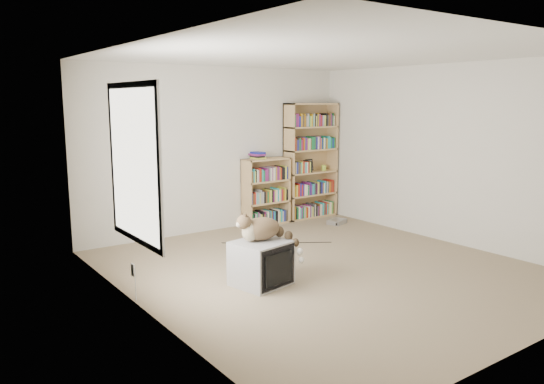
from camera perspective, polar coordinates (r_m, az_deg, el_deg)
floor at (r=6.43m, az=5.74°, el=-8.24°), size 4.50×5.00×0.01m
wall_back at (r=8.19m, az=-5.78°, el=4.57°), size 4.50×0.02×2.50m
wall_front at (r=4.63m, az=26.95°, el=-0.42°), size 4.50×0.02×2.50m
wall_left at (r=4.97m, az=-13.84°, el=1.00°), size 0.02×5.00×2.50m
wall_right at (r=7.83m, az=18.38°, el=3.89°), size 0.02×5.00×2.50m
ceiling at (r=6.14m, az=6.15°, el=14.53°), size 4.50×5.00×0.02m
window at (r=5.14m, az=-14.62°, el=2.94°), size 0.02×1.22×1.52m
crt_tv at (r=5.82m, az=-1.22°, el=-7.65°), size 0.65×0.61×0.49m
cat at (r=5.79m, az=-0.60°, el=-4.30°), size 0.67×0.51×0.55m
bookcase_tall at (r=9.09m, az=4.11°, el=3.02°), size 0.97×0.30×1.95m
bookcase_short at (r=8.59m, az=-0.72°, el=-0.21°), size 0.78×0.30×1.08m
book_stack at (r=8.42m, az=-1.62°, el=3.95°), size 0.20×0.26×0.11m
green_mug at (r=9.27m, az=5.55°, el=2.63°), size 0.08×0.08×0.09m
framed_print at (r=9.18m, az=4.02°, el=2.93°), size 0.15×0.05×0.20m
dvd_player at (r=8.75m, az=7.00°, el=-3.18°), size 0.37×0.31×0.07m
wall_outlet at (r=5.51m, az=-14.73°, el=-8.13°), size 0.01×0.08×0.13m
floor_cables at (r=7.51m, az=0.56°, el=-5.52°), size 1.20×0.70×0.01m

